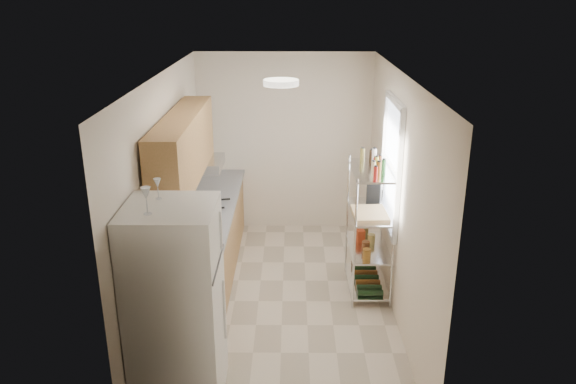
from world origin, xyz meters
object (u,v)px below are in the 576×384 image
Objects in this scene: cutting_board at (370,213)px; espresso_machine at (374,190)px; frying_pan_large at (198,209)px; rice_cooker at (205,207)px; refrigerator at (176,305)px.

cutting_board is 0.47m from espresso_machine.
espresso_machine is at bearing -8.54° from frying_pan_large.
rice_cooker reaches higher than frying_pan_large.
frying_pan_large is at bearing 94.09° from refrigerator.
frying_pan_large is 2.12m from espresso_machine.
espresso_machine reaches higher than cutting_board.
refrigerator reaches higher than rice_cooker.
refrigerator is 2.12m from frying_pan_large.
rice_cooker is 1.91m from cutting_board.
espresso_machine is at bearing 5.68° from rice_cooker.
espresso_machine reaches higher than rice_cooker.
cutting_board is at bearing -7.38° from rice_cooker.
espresso_machine is (2.11, 0.08, 0.23)m from frying_pan_large.
cutting_board is at bearing -91.37° from espresso_machine.
rice_cooker is at bearing -58.35° from frying_pan_large.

